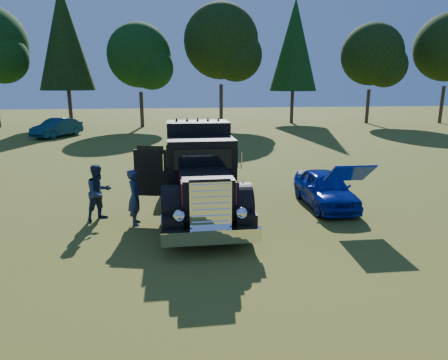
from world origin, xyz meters
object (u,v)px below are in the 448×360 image
(diamond_t_truck, at_px, (200,177))
(spectator_near, at_px, (135,197))
(hotrod_coupe, at_px, (325,188))
(spectator_far, at_px, (99,192))
(distant_teal_car, at_px, (57,128))

(diamond_t_truck, bearing_deg, spectator_near, -164.06)
(hotrod_coupe, relative_size, spectator_far, 2.26)
(hotrod_coupe, bearing_deg, distant_teal_car, 124.41)
(diamond_t_truck, bearing_deg, spectator_far, 179.76)
(hotrod_coupe, distance_m, spectator_far, 7.67)
(diamond_t_truck, bearing_deg, hotrod_coupe, 5.46)
(diamond_t_truck, height_order, hotrod_coupe, diamond_t_truck)
(diamond_t_truck, xyz_separation_m, distant_teal_car, (-9.89, 21.35, -0.54))
(hotrod_coupe, distance_m, distant_teal_car, 25.37)
(spectator_far, bearing_deg, distant_teal_car, 64.61)
(hotrod_coupe, height_order, spectator_far, hotrod_coupe)
(distant_teal_car, bearing_deg, spectator_near, -42.49)
(diamond_t_truck, distance_m, spectator_far, 3.23)
(hotrod_coupe, xyz_separation_m, distant_teal_car, (-14.34, 20.93, 0.11))
(diamond_t_truck, relative_size, distant_teal_car, 1.59)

